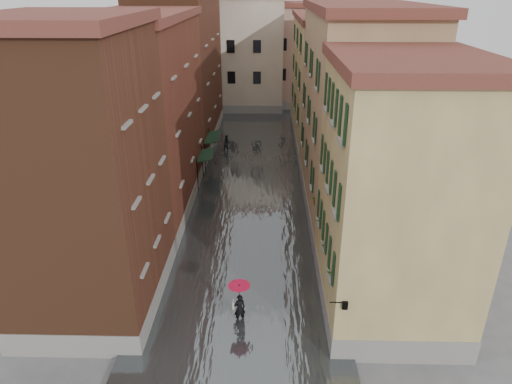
# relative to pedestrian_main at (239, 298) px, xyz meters

# --- Properties ---
(ground) EXTENTS (120.00, 120.00, 0.00)m
(ground) POSITION_rel_pedestrian_main_xyz_m (-0.03, 3.57, -1.33)
(ground) COLOR #565658
(ground) RESTS_ON ground
(floodwater) EXTENTS (10.00, 60.00, 0.20)m
(floodwater) POSITION_rel_pedestrian_main_xyz_m (-0.03, 16.57, -1.23)
(floodwater) COLOR #484D4F
(floodwater) RESTS_ON ground
(building_left_near) EXTENTS (6.00, 8.00, 13.00)m
(building_left_near) POSITION_rel_pedestrian_main_xyz_m (-7.03, 1.57, 5.17)
(building_left_near) COLOR brown
(building_left_near) RESTS_ON ground
(building_left_mid) EXTENTS (6.00, 14.00, 12.50)m
(building_left_mid) POSITION_rel_pedestrian_main_xyz_m (-7.03, 12.57, 4.92)
(building_left_mid) COLOR #5A2D1C
(building_left_mid) RESTS_ON ground
(building_left_far) EXTENTS (6.00, 16.00, 14.00)m
(building_left_far) POSITION_rel_pedestrian_main_xyz_m (-7.03, 27.57, 5.67)
(building_left_far) COLOR brown
(building_left_far) RESTS_ON ground
(building_right_near) EXTENTS (6.00, 8.00, 11.50)m
(building_right_near) POSITION_rel_pedestrian_main_xyz_m (6.97, 1.57, 4.42)
(building_right_near) COLOR #9B7D50
(building_right_near) RESTS_ON ground
(building_right_mid) EXTENTS (6.00, 14.00, 13.00)m
(building_right_mid) POSITION_rel_pedestrian_main_xyz_m (6.97, 12.57, 5.17)
(building_right_mid) COLOR tan
(building_right_mid) RESTS_ON ground
(building_right_far) EXTENTS (6.00, 16.00, 11.50)m
(building_right_far) POSITION_rel_pedestrian_main_xyz_m (6.97, 27.57, 4.42)
(building_right_far) COLOR #9B7D50
(building_right_far) RESTS_ON ground
(building_end_cream) EXTENTS (12.00, 9.00, 13.00)m
(building_end_cream) POSITION_rel_pedestrian_main_xyz_m (-3.03, 41.57, 5.17)
(building_end_cream) COLOR beige
(building_end_cream) RESTS_ON ground
(building_end_pink) EXTENTS (10.00, 9.00, 12.00)m
(building_end_pink) POSITION_rel_pedestrian_main_xyz_m (5.97, 43.57, 4.67)
(building_end_pink) COLOR tan
(building_end_pink) RESTS_ON ground
(awning_near) EXTENTS (1.09, 2.89, 2.80)m
(awning_near) POSITION_rel_pedestrian_main_xyz_m (-3.51, 15.92, 1.13)
(awning_near) COLOR black
(awning_near) RESTS_ON ground
(awning_far) EXTENTS (1.09, 3.42, 2.80)m
(awning_far) POSITION_rel_pedestrian_main_xyz_m (-3.51, 20.39, 1.14)
(awning_far) COLOR black
(awning_far) RESTS_ON ground
(wall_lantern) EXTENTS (0.71, 0.22, 0.35)m
(wall_lantern) POSITION_rel_pedestrian_main_xyz_m (4.31, -2.43, 1.67)
(wall_lantern) COLOR black
(wall_lantern) RESTS_ON ground
(window_planters) EXTENTS (0.59, 8.16, 0.84)m
(window_planters) POSITION_rel_pedestrian_main_xyz_m (4.09, 2.85, 2.18)
(window_planters) COLOR brown
(window_planters) RESTS_ON ground
(pedestrian_main) EXTENTS (1.05, 1.05, 2.06)m
(pedestrian_main) POSITION_rel_pedestrian_main_xyz_m (0.00, 0.00, 0.00)
(pedestrian_main) COLOR black
(pedestrian_main) RESTS_ON ground
(pedestrian_far) EXTENTS (0.98, 0.88, 1.64)m
(pedestrian_far) POSITION_rel_pedestrian_main_xyz_m (-2.54, 23.76, -0.51)
(pedestrian_far) COLOR black
(pedestrian_far) RESTS_ON ground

